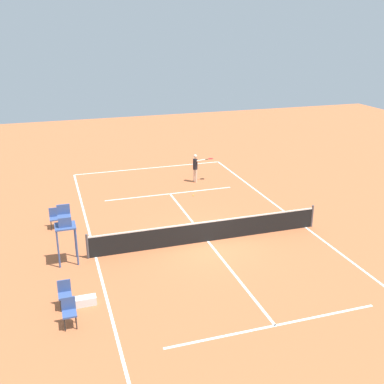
{
  "coord_description": "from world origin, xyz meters",
  "views": [
    {
      "loc": [
        6.27,
        17.3,
        8.98
      ],
      "look_at": [
        -0.6,
        -4.17,
        0.8
      ],
      "focal_mm": 43.31,
      "sensor_mm": 36.0,
      "label": 1
    }
  ],
  "objects_px": {
    "player_serving": "(196,166)",
    "tennis_ball": "(193,195)",
    "courtside_chair_far": "(65,293)",
    "courtside_chair_mid": "(54,217)",
    "equipment_bag": "(85,301)",
    "courtside_chair_near": "(69,311)",
    "umpire_chair": "(65,225)"
  },
  "relations": [
    {
      "from": "player_serving",
      "to": "courtside_chair_far",
      "type": "xyz_separation_m",
      "value": [
        8.31,
        11.2,
        -0.5
      ]
    },
    {
      "from": "player_serving",
      "to": "courtside_chair_far",
      "type": "relative_size",
      "value": 1.82
    },
    {
      "from": "courtside_chair_near",
      "to": "equipment_bag",
      "type": "height_order",
      "value": "courtside_chair_near"
    },
    {
      "from": "player_serving",
      "to": "courtside_chair_far",
      "type": "distance_m",
      "value": 13.95
    },
    {
      "from": "tennis_ball",
      "to": "player_serving",
      "type": "bearing_deg",
      "value": -111.68
    },
    {
      "from": "tennis_ball",
      "to": "equipment_bag",
      "type": "distance_m",
      "value": 11.26
    },
    {
      "from": "player_serving",
      "to": "courtside_chair_mid",
      "type": "relative_size",
      "value": 1.82
    },
    {
      "from": "tennis_ball",
      "to": "equipment_bag",
      "type": "height_order",
      "value": "equipment_bag"
    },
    {
      "from": "courtside_chair_mid",
      "to": "equipment_bag",
      "type": "xyz_separation_m",
      "value": [
        -0.71,
        6.9,
        -0.38
      ]
    },
    {
      "from": "player_serving",
      "to": "equipment_bag",
      "type": "bearing_deg",
      "value": -47.64
    },
    {
      "from": "courtside_chair_near",
      "to": "player_serving",
      "type": "bearing_deg",
      "value": -123.78
    },
    {
      "from": "courtside_chair_far",
      "to": "courtside_chair_near",
      "type": "bearing_deg",
      "value": 93.64
    },
    {
      "from": "courtside_chair_mid",
      "to": "player_serving",
      "type": "bearing_deg",
      "value": -152.44
    },
    {
      "from": "tennis_ball",
      "to": "equipment_bag",
      "type": "relative_size",
      "value": 0.09
    },
    {
      "from": "player_serving",
      "to": "courtside_chair_near",
      "type": "xyz_separation_m",
      "value": [
        8.23,
        12.31,
        -0.5
      ]
    },
    {
      "from": "courtside_chair_near",
      "to": "courtside_chair_far",
      "type": "bearing_deg",
      "value": -86.36
    },
    {
      "from": "player_serving",
      "to": "tennis_ball",
      "type": "distance_m",
      "value": 2.65
    },
    {
      "from": "player_serving",
      "to": "equipment_bag",
      "type": "xyz_separation_m",
      "value": [
        7.68,
        11.28,
        -0.88
      ]
    },
    {
      "from": "courtside_chair_far",
      "to": "equipment_bag",
      "type": "bearing_deg",
      "value": 172.51
    },
    {
      "from": "courtside_chair_far",
      "to": "equipment_bag",
      "type": "xyz_separation_m",
      "value": [
        -0.62,
        0.08,
        -0.38
      ]
    },
    {
      "from": "tennis_ball",
      "to": "umpire_chair",
      "type": "height_order",
      "value": "umpire_chair"
    },
    {
      "from": "player_serving",
      "to": "courtside_chair_mid",
      "type": "distance_m",
      "value": 9.48
    },
    {
      "from": "umpire_chair",
      "to": "courtside_chair_far",
      "type": "relative_size",
      "value": 2.54
    },
    {
      "from": "courtside_chair_mid",
      "to": "umpire_chair",
      "type": "bearing_deg",
      "value": 95.93
    },
    {
      "from": "courtside_chair_near",
      "to": "equipment_bag",
      "type": "bearing_deg",
      "value": -118.37
    },
    {
      "from": "courtside_chair_near",
      "to": "courtside_chair_mid",
      "type": "bearing_deg",
      "value": -88.87
    },
    {
      "from": "player_serving",
      "to": "tennis_ball",
      "type": "xyz_separation_m",
      "value": [
        0.91,
        2.28,
        -1.0
      ]
    },
    {
      "from": "player_serving",
      "to": "equipment_bag",
      "type": "relative_size",
      "value": 2.27
    },
    {
      "from": "umpire_chair",
      "to": "courtside_chair_mid",
      "type": "height_order",
      "value": "umpire_chair"
    },
    {
      "from": "courtside_chair_mid",
      "to": "courtside_chair_far",
      "type": "xyz_separation_m",
      "value": [
        -0.09,
        6.82,
        0.0
      ]
    },
    {
      "from": "player_serving",
      "to": "tennis_ball",
      "type": "bearing_deg",
      "value": -35.07
    },
    {
      "from": "tennis_ball",
      "to": "courtside_chair_near",
      "type": "xyz_separation_m",
      "value": [
        7.33,
        10.03,
        0.5
      ]
    }
  ]
}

